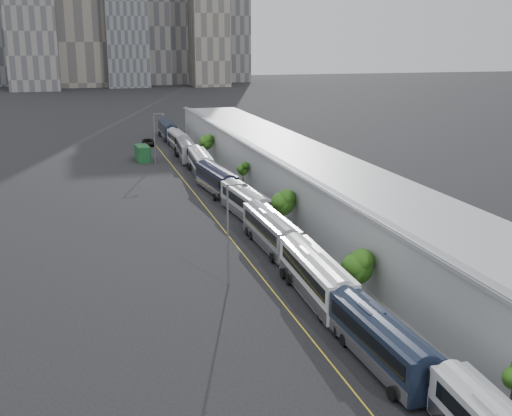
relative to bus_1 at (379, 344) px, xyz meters
name	(u,v)px	position (x,y,z in m)	size (l,w,h in m)	color
sidewalk	(308,226)	(7.28, 34.37, -1.53)	(10.00, 170.00, 0.12)	gray
lane_line	(227,233)	(-3.22, 34.37, -1.58)	(0.12, 160.00, 0.02)	gold
depot	(339,197)	(11.27, 34.37, 1.93)	(12.45, 160.40, 7.20)	gray
bus_1	(379,344)	(0.00, 0.00, 0.00)	(2.94, 12.92, 3.76)	#161E31
bus_2	(316,280)	(0.06, 12.86, 0.14)	(3.27, 14.03, 4.08)	white
bus_3	(271,233)	(0.34, 27.74, 0.08)	(3.00, 13.55, 3.95)	gray
bus_4	(246,205)	(0.88, 40.90, 0.07)	(3.74, 13.57, 3.92)	#9EA1A8
bus_5	(216,182)	(0.13, 55.64, 0.09)	(3.94, 13.75, 3.96)	black
bus_6	(201,164)	(0.47, 70.17, 0.12)	(3.64, 13.94, 4.03)	white
bus_7	(186,151)	(0.28, 84.18, 0.07)	(3.63, 13.57, 3.92)	gray
bus_8	(178,141)	(0.92, 98.68, -0.02)	(2.85, 12.71, 3.70)	silver
bus_9	(168,131)	(0.77, 113.21, 0.11)	(3.05, 13.79, 4.02)	black
tree_1	(357,264)	(3.59, 11.88, 1.65)	(2.90, 2.90, 4.69)	black
tree_2	(283,200)	(3.67, 33.70, 2.24)	(2.81, 2.81, 5.24)	black
tree_3	(243,169)	(4.29, 55.48, 1.83)	(1.57, 1.57, 4.25)	black
tree_4	(206,141)	(3.80, 81.43, 2.41)	(2.54, 2.54, 5.28)	black
street_lamp_near	(230,228)	(-6.67, 18.01, 4.04)	(2.04, 0.22, 9.84)	#59595E
street_lamp_far	(155,136)	(-5.88, 80.95, 3.86)	(2.04, 0.22, 9.50)	#59595E
shipping_container	(143,153)	(-7.97, 85.38, -0.09)	(2.37, 5.46, 2.98)	#13401F
suv	(149,142)	(-4.76, 103.73, -0.85)	(2.45, 5.31, 1.48)	black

